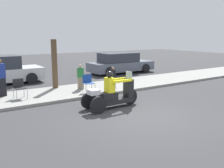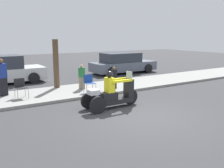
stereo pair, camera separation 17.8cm
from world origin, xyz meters
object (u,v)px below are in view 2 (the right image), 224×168
at_px(tree_trunk, 56,64).
at_px(folding_chair_set_back, 20,86).
at_px(spectator_near_curb, 114,78).
at_px(folding_chair_curbside, 89,82).
at_px(spectator_mid_group, 2,78).
at_px(motorcycle_trike, 112,95).
at_px(spectator_end_of_line, 82,77).
at_px(parked_car_lot_center, 123,63).
at_px(parked_car_lot_right, 1,71).

bearing_deg(tree_trunk, folding_chair_set_back, -149.17).
relative_size(spectator_near_curb, folding_chair_curbside, 1.33).
height_order(spectator_mid_group, tree_trunk, tree_trunk).
height_order(motorcycle_trike, spectator_end_of_line, motorcycle_trike).
relative_size(motorcycle_trike, parked_car_lot_center, 0.48).
height_order(spectator_near_curb, tree_trunk, tree_trunk).
bearing_deg(parked_car_lot_center, spectator_end_of_line, -142.61).
bearing_deg(folding_chair_curbside, spectator_mid_group, 158.15).
height_order(spectator_end_of_line, parked_car_lot_right, parked_car_lot_right).
relative_size(folding_chair_set_back, parked_car_lot_right, 0.18).
relative_size(spectator_end_of_line, folding_chair_curbside, 1.48).
xyz_separation_m(spectator_end_of_line, parked_car_lot_center, (5.17, 3.95, -0.00)).
xyz_separation_m(folding_chair_set_back, parked_car_lot_center, (8.14, 4.18, 0.08)).
bearing_deg(parked_car_lot_right, parked_car_lot_center, -1.89).
bearing_deg(parked_car_lot_right, spectator_near_curb, -48.64).
xyz_separation_m(spectator_near_curb, spectator_end_of_line, (-1.37, 0.80, 0.06)).
bearing_deg(spectator_mid_group, folding_chair_set_back, -53.51).
bearing_deg(parked_car_lot_center, parked_car_lot_right, 178.11).
xyz_separation_m(spectator_near_curb, parked_car_lot_center, (3.79, 4.75, 0.05)).
bearing_deg(spectator_end_of_line, folding_chair_set_back, -175.63).
bearing_deg(spectator_end_of_line, spectator_mid_group, 171.09).
relative_size(folding_chair_curbside, parked_car_lot_right, 0.18).
relative_size(spectator_mid_group, folding_chair_set_back, 1.99).
distance_m(spectator_mid_group, parked_car_lot_center, 9.36).
relative_size(spectator_end_of_line, parked_car_lot_center, 0.25).
height_order(spectator_mid_group, folding_chair_curbside, spectator_mid_group).
xyz_separation_m(folding_chair_curbside, tree_trunk, (-0.90, 1.84, 0.71)).
bearing_deg(spectator_end_of_line, parked_car_lot_right, 125.82).
xyz_separation_m(spectator_near_curb, tree_trunk, (-2.31, 1.79, 0.69)).
bearing_deg(folding_chair_set_back, tree_trunk, 30.83).
bearing_deg(spectator_near_curb, folding_chair_curbside, -177.85).
relative_size(motorcycle_trike, spectator_mid_group, 1.42).
bearing_deg(motorcycle_trike, tree_trunk, 98.88).
bearing_deg(parked_car_lot_right, folding_chair_set_back, -89.09).
height_order(spectator_near_curb, parked_car_lot_center, parked_car_lot_center).
bearing_deg(tree_trunk, parked_car_lot_right, 123.12).
relative_size(spectator_mid_group, folding_chair_curbside, 1.99).
xyz_separation_m(spectator_mid_group, spectator_end_of_line, (3.56, -0.56, -0.20)).
relative_size(folding_chair_set_back, parked_car_lot_center, 0.17).
distance_m(spectator_end_of_line, parked_car_lot_right, 5.20).
bearing_deg(folding_chair_set_back, parked_car_lot_right, 90.91).
height_order(parked_car_lot_center, tree_trunk, tree_trunk).
bearing_deg(spectator_near_curb, folding_chair_set_back, 172.52).
bearing_deg(parked_car_lot_center, spectator_near_curb, -128.63).
bearing_deg(motorcycle_trike, parked_car_lot_center, 52.87).
distance_m(folding_chair_curbside, parked_car_lot_right, 5.90).
bearing_deg(parked_car_lot_center, folding_chair_set_back, -152.85).
height_order(folding_chair_curbside, parked_car_lot_right, parked_car_lot_right).
bearing_deg(folding_chair_curbside, spectator_end_of_line, 87.24).
distance_m(spectator_mid_group, folding_chair_set_back, 1.02).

